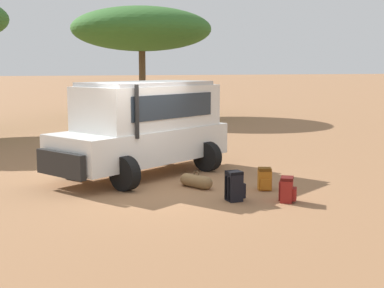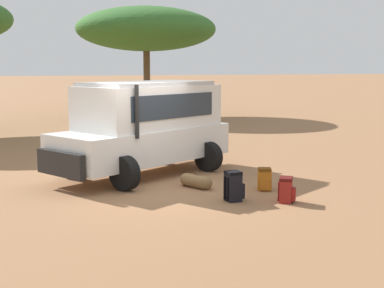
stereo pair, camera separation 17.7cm
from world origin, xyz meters
TOP-DOWN VIEW (x-y plane):
  - ground_plane at (0.00, 0.00)m, footprint 320.00×320.00m
  - safari_vehicle at (0.17, 1.74)m, footprint 5.31×4.06m
  - backpack_beside_front_wheel at (2.27, -0.97)m, footprint 0.37×0.42m
  - backpack_cluster_center at (2.20, -2.11)m, footprint 0.45×0.45m
  - backpack_near_rear_wheel at (1.19, -1.65)m, footprint 0.42×0.32m
  - duffel_bag_low_black_case at (0.87, -0.20)m, footprint 0.59×0.86m
  - acacia_tree_centre_back at (4.52, 17.90)m, footprint 7.87×7.53m

SIDE VIEW (x-z plane):
  - ground_plane at x=0.00m, z-range 0.00..0.00m
  - duffel_bag_low_black_case at x=0.87m, z-range -0.05..0.36m
  - backpack_beside_front_wheel at x=2.27m, z-range -0.01..0.51m
  - backpack_cluster_center at x=2.20m, z-range -0.01..0.52m
  - backpack_near_rear_wheel at x=1.19m, z-range -0.01..0.63m
  - safari_vehicle at x=0.17m, z-range 0.07..2.51m
  - acacia_tree_centre_back at x=4.52m, z-range 1.83..7.96m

